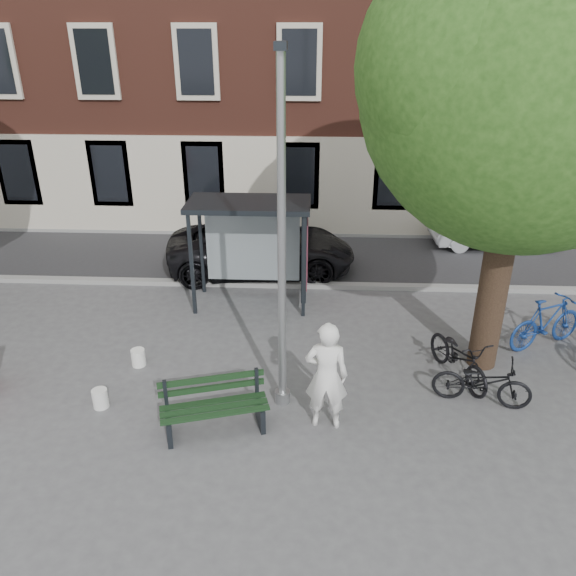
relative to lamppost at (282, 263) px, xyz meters
The scene contains 18 objects.
ground 2.78m from the lamppost, ahead, with size 90.00×90.00×0.00m, color #4C4C4F.
road 7.53m from the lamppost, 90.00° to the left, with size 40.00×4.00×0.01m, color #28282B.
curb_near 5.69m from the lamppost, 90.00° to the left, with size 40.00×0.25×0.12m, color gray.
curb_far 9.40m from the lamppost, 90.00° to the left, with size 40.00×0.25×0.12m, color gray.
building_row 13.67m from the lamppost, 90.00° to the left, with size 30.00×8.00×14.00m, color brown.
lamppost is the anchor object (origin of this frame).
tree_right 5.10m from the lamppost, 19.03° to the left, with size 5.76×5.60×8.20m.
bus_shelter 4.24m from the lamppost, 98.43° to the left, with size 2.85×1.45×2.62m.
painter 2.03m from the lamppost, 37.41° to the right, with size 0.73×0.48×2.00m, color white.
bench 2.73m from the lamppost, 143.56° to the right, with size 1.89×1.06×0.93m.
bike_a 4.30m from the lamppost, ahead, with size 0.61×1.74×0.92m, color black.
bike_b 6.34m from the lamppost, 22.32° to the left, with size 0.55×1.93×1.16m, color navy.
bike_c 4.18m from the lamppost, 15.56° to the left, with size 0.66×1.88×0.99m, color black.
car_dark 6.41m from the lamppost, 98.68° to the left, with size 2.36×5.12×1.42m, color black.
car_silver 10.46m from the lamppost, 53.80° to the left, with size 1.29×3.71×1.22m, color #B9BCC1.
bucket_a 4.12m from the lamppost, 160.09° to the left, with size 0.28×0.28×0.36m, color white.
bucket_c 4.21m from the lamppost, behind, with size 0.28×0.28×0.36m, color white.
notice_sign 4.47m from the lamppost, 20.81° to the left, with size 0.29×0.11×1.73m.
Camera 1 is at (0.51, -8.46, 6.33)m, focal length 35.00 mm.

